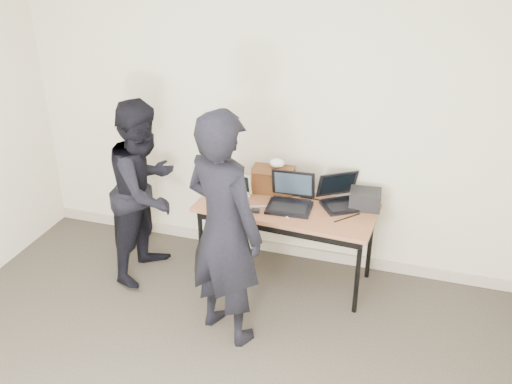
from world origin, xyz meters
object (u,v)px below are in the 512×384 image
at_px(laptop_beige, 232,195).
at_px(laptop_center, 291,199).
at_px(person_typist, 224,230).
at_px(person_observer, 146,190).
at_px(equipment_box, 365,199).
at_px(laptop_right, 342,198).
at_px(leather_satchel, 273,179).
at_px(desk, 286,213).

bearing_deg(laptop_beige, laptop_center, 15.00).
distance_m(person_typist, person_observer, 1.11).
distance_m(laptop_beige, equipment_box, 1.13).
bearing_deg(laptop_center, laptop_right, 18.24).
height_order(leather_satchel, person_typist, person_typist).
height_order(laptop_center, equipment_box, laptop_center).
bearing_deg(person_typist, desk, -83.39).
bearing_deg(leather_satchel, laptop_right, -7.71).
bearing_deg(laptop_center, desk, -140.46).
relative_size(equipment_box, person_observer, 0.16).
distance_m(desk, person_observer, 1.22).
height_order(laptop_beige, leather_satchel, leather_satchel).
height_order(laptop_right, person_typist, person_typist).
height_order(leather_satchel, person_observer, person_observer).
distance_m(laptop_right, person_typist, 1.23).
height_order(laptop_beige, person_observer, person_observer).
height_order(desk, laptop_right, laptop_right).
bearing_deg(leather_satchel, laptop_center, -47.76).
bearing_deg(person_typist, person_observer, -8.53).
bearing_deg(laptop_beige, laptop_right, 23.11).
xyz_separation_m(laptop_center, person_typist, (-0.28, -0.85, 0.13)).
distance_m(desk, laptop_right, 0.49).
bearing_deg(laptop_center, person_typist, -111.93).
height_order(laptop_right, leather_satchel, laptop_right).
relative_size(laptop_center, person_typist, 0.21).
bearing_deg(laptop_right, desk, 169.88).
distance_m(desk, person_typist, 0.89).
xyz_separation_m(desk, laptop_right, (0.43, 0.19, 0.12)).
relative_size(leather_satchel, person_typist, 0.20).
height_order(desk, person_typist, person_typist).
distance_m(leather_satchel, person_observer, 1.11).
xyz_separation_m(desk, person_observer, (-1.19, -0.23, 0.15)).
relative_size(desk, equipment_box, 6.00).
xyz_separation_m(laptop_center, equipment_box, (0.60, 0.16, 0.01)).
bearing_deg(equipment_box, laptop_right, -179.07).
bearing_deg(laptop_beige, desk, 11.91).
height_order(person_typist, person_observer, person_typist).
bearing_deg(laptop_right, person_observer, 160.71).
relative_size(laptop_beige, laptop_right, 0.65).
relative_size(desk, leather_satchel, 4.14).
xyz_separation_m(laptop_right, leather_satchel, (-0.61, 0.04, 0.07)).
bearing_deg(laptop_center, person_observer, -171.68).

